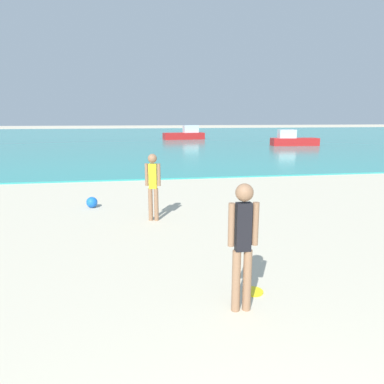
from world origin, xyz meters
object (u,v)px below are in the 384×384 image
(person_standing, at_px, (243,240))
(frisbee, at_px, (253,292))
(boat_far, at_px, (185,134))
(beach_ball, at_px, (92,202))
(person_distant, at_px, (153,183))
(boat_near, at_px, (293,140))

(person_standing, height_order, frisbee, person_standing)
(boat_far, distance_m, beach_ball, 28.65)
(person_standing, bearing_deg, person_distant, -76.33)
(person_distant, bearing_deg, beach_ball, -29.47)
(boat_near, height_order, boat_far, boat_far)
(boat_near, relative_size, boat_far, 0.89)
(person_distant, distance_m, boat_far, 29.78)
(frisbee, relative_size, beach_ball, 0.93)
(person_standing, xyz_separation_m, beach_ball, (-2.48, 5.70, -0.80))
(beach_ball, bearing_deg, boat_near, 51.76)
(frisbee, bearing_deg, beach_ball, 117.89)
(person_distant, xyz_separation_m, boat_near, (12.77, 19.72, -0.40))
(person_standing, xyz_separation_m, person_distant, (-0.88, 4.21, -0.04))
(frisbee, bearing_deg, person_distant, 107.44)
(person_standing, bearing_deg, boat_far, -95.19)
(beach_ball, bearing_deg, frisbee, -62.11)
(person_standing, distance_m, beach_ball, 6.27)
(boat_near, bearing_deg, boat_far, 134.04)
(boat_near, distance_m, boat_far, 12.33)
(boat_near, bearing_deg, beach_ball, -122.91)
(frisbee, distance_m, beach_ball, 5.98)
(person_distant, height_order, boat_near, person_distant)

